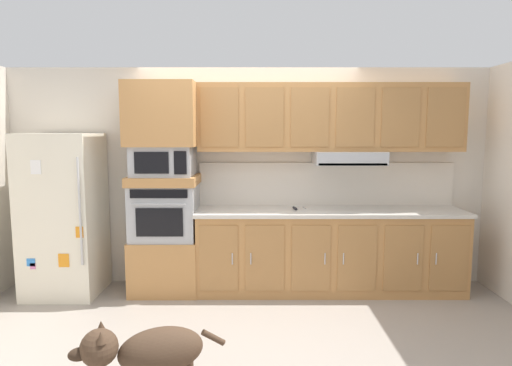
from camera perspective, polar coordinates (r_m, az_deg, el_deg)
The scene contains 14 objects.
ground_plane at distance 4.36m, azimuth -1.07°, elevation -17.30°, with size 9.60×9.60×0.00m, color #9E9389.
back_kitchen_wall at distance 5.12m, azimuth -0.83°, elevation 0.85°, with size 6.20×0.12×2.50m, color beige.
refrigerator at distance 5.19m, azimuth -23.70°, elevation -3.78°, with size 0.76×0.73×1.76m.
oven_base_cabinet at distance 5.06m, azimuth -11.46°, elevation -10.36°, with size 0.74×0.62×0.60m, color #B77F47.
built_in_oven at distance 4.91m, azimuth -11.64°, elevation -3.67°, with size 0.70×0.62×0.60m.
appliance_mid_shelf at distance 4.87m, azimuth -11.73°, elevation 0.39°, with size 0.74×0.62×0.10m, color #B77F47.
microwave at distance 4.85m, azimuth -11.79°, elevation 2.85°, with size 0.64×0.54×0.32m.
appliance_upper_cabinet at distance 4.84m, azimuth -11.93°, elevation 8.77°, with size 0.74×0.62×0.68m, color #B77F47.
lower_cabinet_run at distance 4.98m, azimuth 9.76°, elevation -8.92°, with size 2.91×0.63×0.88m.
countertop_slab at distance 4.88m, azimuth 9.87°, elevation -3.70°, with size 2.95×0.64×0.04m, color beige.
backsplash_panel at distance 5.12m, azimuth 9.39°, elevation -0.14°, with size 2.95×0.02×0.50m, color silver.
upper_cabinet_with_hood at distance 4.92m, azimuth 10.02°, elevation 8.10°, with size 2.91×0.48×0.88m.
screwdriver at distance 4.84m, azimuth 5.43°, elevation -3.32°, with size 0.15×0.13×0.03m.
dog at distance 2.90m, azimuth -13.71°, elevation -20.86°, with size 0.90×0.44×0.66m.
Camera 1 is at (0.09, -3.98, 1.79)m, focal length 30.51 mm.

